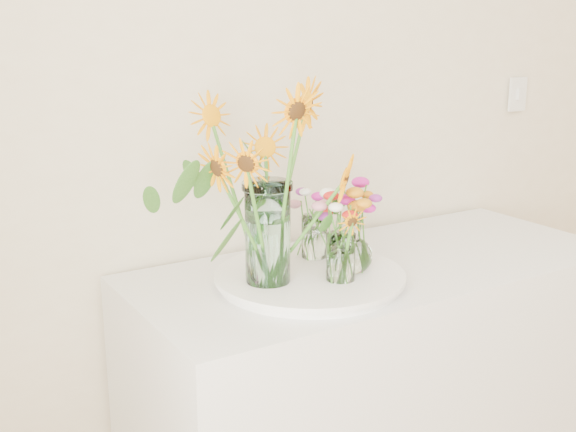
# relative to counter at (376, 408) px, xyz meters

# --- Properties ---
(counter) EXTENTS (1.40, 0.60, 0.90)m
(counter) POSITION_rel_counter_xyz_m (0.00, 0.00, 0.00)
(counter) COLOR white
(counter) RESTS_ON ground_plane
(tray) EXTENTS (0.46, 0.46, 0.02)m
(tray) POSITION_rel_counter_xyz_m (-0.26, -0.04, 0.46)
(tray) COLOR white
(tray) RESTS_ON counter
(mason_jar) EXTENTS (0.12, 0.12, 0.26)m
(mason_jar) POSITION_rel_counter_xyz_m (-0.38, -0.03, 0.60)
(mason_jar) COLOR silver
(mason_jar) RESTS_ON tray
(sunflower_bouquet) EXTENTS (0.74, 0.74, 0.50)m
(sunflower_bouquet) POSITION_rel_counter_xyz_m (-0.38, -0.03, 0.72)
(sunflower_bouquet) COLOR #FF9905
(sunflower_bouquet) RESTS_ON tray
(small_vase_a) EXTENTS (0.07, 0.07, 0.12)m
(small_vase_a) POSITION_rel_counter_xyz_m (-0.23, -0.12, 0.54)
(small_vase_a) COLOR white
(small_vase_a) RESTS_ON tray
(wildflower_posy_a) EXTENTS (0.18, 0.18, 0.21)m
(wildflower_posy_a) POSITION_rel_counter_xyz_m (-0.23, -0.12, 0.58)
(wildflower_posy_a) COLOR orange
(wildflower_posy_a) RESTS_ON tray
(small_vase_b) EXTENTS (0.11, 0.11, 0.15)m
(small_vase_b) POSITION_rel_counter_xyz_m (-0.16, -0.08, 0.55)
(small_vase_b) COLOR white
(small_vase_b) RESTS_ON tray
(wildflower_posy_b) EXTENTS (0.20, 0.20, 0.24)m
(wildflower_posy_b) POSITION_rel_counter_xyz_m (-0.16, -0.08, 0.59)
(wildflower_posy_b) COLOR orange
(wildflower_posy_b) RESTS_ON tray
(small_vase_c) EXTENTS (0.08, 0.08, 0.12)m
(small_vase_c) POSITION_rel_counter_xyz_m (-0.18, 0.07, 0.54)
(small_vase_c) COLOR white
(small_vase_c) RESTS_ON tray
(wildflower_posy_c) EXTENTS (0.20, 0.20, 0.21)m
(wildflower_posy_c) POSITION_rel_counter_xyz_m (-0.18, 0.07, 0.58)
(wildflower_posy_c) COLOR orange
(wildflower_posy_c) RESTS_ON tray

